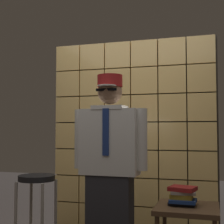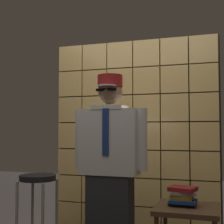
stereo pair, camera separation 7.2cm
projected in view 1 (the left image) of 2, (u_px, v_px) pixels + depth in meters
glass_block_wall at (132, 136)px, 4.00m from camera, size 1.99×0.10×2.32m
standing_person at (110, 166)px, 2.95m from camera, size 0.67×0.29×1.70m
bar_stool at (36, 197)px, 3.10m from camera, size 0.34×0.34×0.79m
side_table at (187, 215)px, 2.81m from camera, size 0.52×0.52×0.57m
book_stack at (182, 196)px, 2.85m from camera, size 0.25×0.23×0.15m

